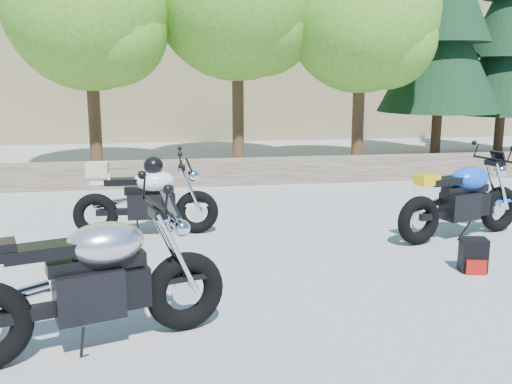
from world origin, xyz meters
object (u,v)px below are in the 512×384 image
blue_bike (462,200)px  white_bike (145,197)px  silver_bike (93,283)px  backpack (473,256)px

blue_bike → white_bike: bearing=152.3°
silver_bike → backpack: silver_bike is taller
silver_bike → blue_bike: 5.30m
white_bike → blue_bike: (4.32, -0.81, -0.02)m
silver_bike → blue_bike: silver_bike is taller
silver_bike → backpack: 4.28m
backpack → silver_bike: bearing=-151.4°
silver_bike → white_bike: size_ratio=1.12×
silver_bike → white_bike: (0.31, 3.38, -0.02)m
blue_bike → backpack: (-0.55, -1.33, -0.34)m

